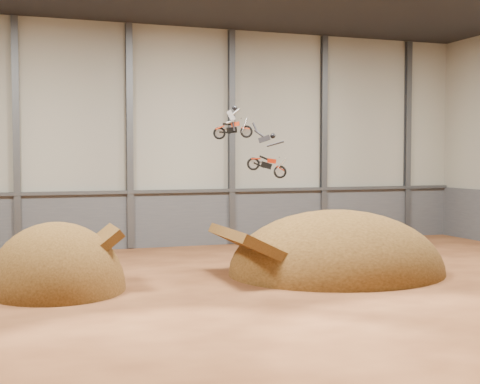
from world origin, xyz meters
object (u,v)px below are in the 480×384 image
Objects in this scene: takeoff_ramp at (56,290)px; fmx_rider_a at (233,121)px; landing_ramp at (336,273)px; fmx_rider_b at (265,151)px.

takeoff_ramp is 3.66× the size of fmx_rider_a.
landing_ramp is 6.99m from fmx_rider_b.
landing_ramp is at bearing 12.95° from fmx_rider_a.
fmx_rider_a reaches higher than takeoff_ramp.
takeoff_ramp is 13.37m from landing_ramp.
landing_ramp is at bearing 2.22° from fmx_rider_b.
takeoff_ramp is at bearing -157.72° from fmx_rider_a.
fmx_rider_b is (-3.30, 1.31, 6.03)m from landing_ramp.
fmx_rider_b is (1.89, 0.74, -1.41)m from fmx_rider_a.
fmx_rider_a is at bearing 3.01° from takeoff_ramp.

